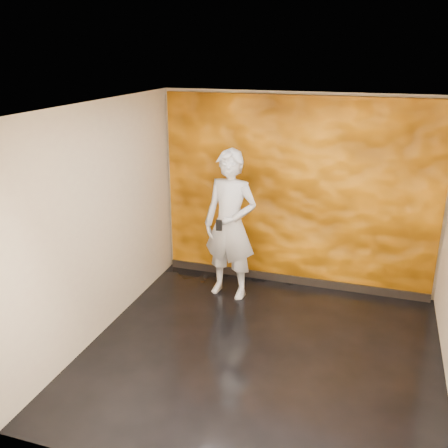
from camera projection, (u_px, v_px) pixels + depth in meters
The scene contains 5 objects.
room at pixel (264, 241), 5.33m from camera, with size 4.02×4.02×2.81m.
feature_wall at pixel (297, 194), 7.09m from camera, with size 3.90×0.06×2.75m, color orange.
baseboard at pixel (292, 279), 7.50m from camera, with size 3.90×0.04×0.12m, color black.
man at pixel (230, 225), 6.86m from camera, with size 0.76×0.50×2.10m, color #90939E.
phone at pixel (219, 225), 6.54m from camera, with size 0.08×0.02×0.15m, color black.
Camera 1 is at (1.12, -4.86, 3.35)m, focal length 40.00 mm.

